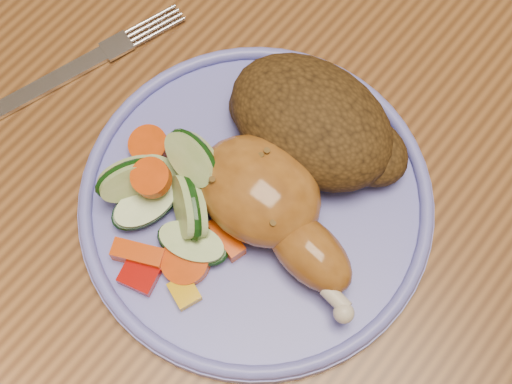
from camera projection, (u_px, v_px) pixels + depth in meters
ground at (335, 353)px, 1.24m from camera, size 4.00×4.00×0.00m
dining_table at (414, 227)px, 0.62m from camera, size 0.90×1.40×0.75m
plate at (256, 203)px, 0.53m from camera, size 0.26×0.26×0.01m
plate_rim at (256, 197)px, 0.52m from camera, size 0.26×0.26×0.01m
chicken_leg at (271, 205)px, 0.50m from camera, size 0.15×0.08×0.05m
rice_pilaf at (315, 124)px, 0.53m from camera, size 0.14×0.10×0.06m
vegetable_pile at (169, 201)px, 0.51m from camera, size 0.12×0.12×0.06m
fork at (69, 72)px, 0.58m from camera, size 0.07×0.17×0.00m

